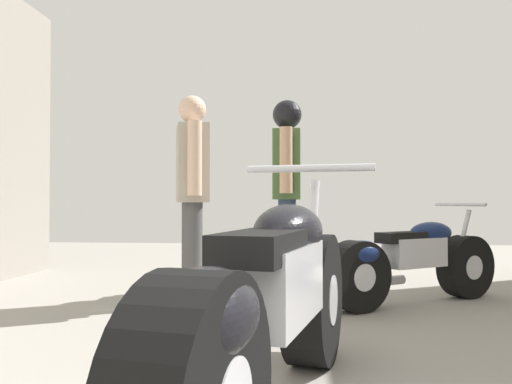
# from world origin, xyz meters

# --- Properties ---
(ground_plane) EXTENTS (14.84, 14.84, 0.00)m
(ground_plane) POSITION_xyz_m (0.00, 3.03, 0.00)
(ground_plane) COLOR gray
(motorcycle_maroon_cruiser) EXTENTS (0.77, 2.12, 0.99)m
(motorcycle_maroon_cruiser) POSITION_xyz_m (-0.11, 2.03, 0.42)
(motorcycle_maroon_cruiser) COLOR black
(motorcycle_maroon_cruiser) RESTS_ON ground_plane
(motorcycle_black_naked) EXTENTS (1.51, 1.12, 0.80)m
(motorcycle_black_naked) POSITION_xyz_m (0.86, 4.42, 0.33)
(motorcycle_black_naked) COLOR black
(motorcycle_black_naked) RESTS_ON ground_plane
(mechanic_in_blue) EXTENTS (0.35, 0.67, 1.67)m
(mechanic_in_blue) POSITION_xyz_m (-0.89, 4.36, 0.94)
(mechanic_in_blue) COLOR #4C4C4C
(mechanic_in_blue) RESTS_ON ground_plane
(mechanic_with_helmet) EXTENTS (0.27, 0.69, 1.76)m
(mechanic_with_helmet) POSITION_xyz_m (-0.14, 5.11, 1.05)
(mechanic_with_helmet) COLOR #384766
(mechanic_with_helmet) RESTS_ON ground_plane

